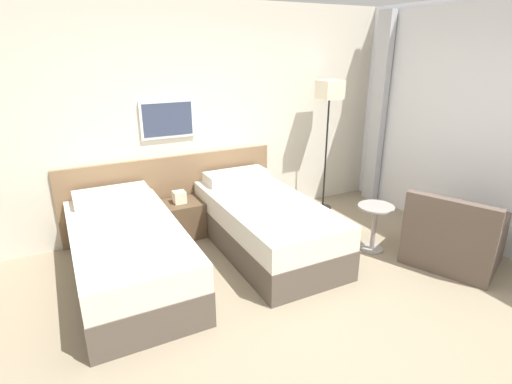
{
  "coord_description": "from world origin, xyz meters",
  "views": [
    {
      "loc": [
        -1.75,
        -2.34,
        2.18
      ],
      "look_at": [
        0.06,
        1.18,
        0.73
      ],
      "focal_mm": 28.0,
      "sensor_mm": 36.0,
      "label": 1
    }
  ],
  "objects_px": {
    "bed_near_door": "(128,254)",
    "nightstand": "(181,219)",
    "floor_lamp": "(329,99)",
    "bed_near_window": "(265,224)",
    "side_table": "(375,220)",
    "armchair": "(453,240)"
  },
  "relations": [
    {
      "from": "bed_near_door",
      "to": "nightstand",
      "type": "distance_m",
      "value": 1.06
    },
    {
      "from": "bed_near_door",
      "to": "floor_lamp",
      "type": "xyz_separation_m",
      "value": [
        2.82,
        0.68,
        1.24
      ]
    },
    {
      "from": "bed_near_window",
      "to": "side_table",
      "type": "xyz_separation_m",
      "value": [
        1.07,
        -0.59,
        0.07
      ]
    },
    {
      "from": "bed_near_door",
      "to": "bed_near_window",
      "type": "distance_m",
      "value": 1.5
    },
    {
      "from": "floor_lamp",
      "to": "armchair",
      "type": "xyz_separation_m",
      "value": [
        0.29,
        -1.88,
        -1.28
      ]
    },
    {
      "from": "bed_near_door",
      "to": "armchair",
      "type": "xyz_separation_m",
      "value": [
        3.1,
        -1.19,
        -0.04
      ]
    },
    {
      "from": "floor_lamp",
      "to": "bed_near_window",
      "type": "bearing_deg",
      "value": -152.57
    },
    {
      "from": "bed_near_door",
      "to": "side_table",
      "type": "distance_m",
      "value": 2.64
    },
    {
      "from": "nightstand",
      "to": "armchair",
      "type": "distance_m",
      "value": 3.05
    },
    {
      "from": "bed_near_window",
      "to": "bed_near_door",
      "type": "bearing_deg",
      "value": 180.0
    },
    {
      "from": "bed_near_window",
      "to": "side_table",
      "type": "bearing_deg",
      "value": -28.89
    },
    {
      "from": "bed_near_door",
      "to": "armchair",
      "type": "relative_size",
      "value": 1.83
    },
    {
      "from": "bed_near_door",
      "to": "side_table",
      "type": "xyz_separation_m",
      "value": [
        2.57,
        -0.59,
        0.07
      ]
    },
    {
      "from": "bed_near_door",
      "to": "nightstand",
      "type": "bearing_deg",
      "value": 44.81
    },
    {
      "from": "nightstand",
      "to": "floor_lamp",
      "type": "relative_size",
      "value": 0.32
    },
    {
      "from": "bed_near_door",
      "to": "bed_near_window",
      "type": "relative_size",
      "value": 1.0
    },
    {
      "from": "bed_near_window",
      "to": "armchair",
      "type": "distance_m",
      "value": 2.0
    },
    {
      "from": "floor_lamp",
      "to": "side_table",
      "type": "height_order",
      "value": "floor_lamp"
    },
    {
      "from": "bed_near_window",
      "to": "floor_lamp",
      "type": "height_order",
      "value": "floor_lamp"
    },
    {
      "from": "bed_near_window",
      "to": "nightstand",
      "type": "distance_m",
      "value": 1.06
    },
    {
      "from": "bed_near_window",
      "to": "floor_lamp",
      "type": "xyz_separation_m",
      "value": [
        1.32,
        0.68,
        1.24
      ]
    },
    {
      "from": "bed_near_door",
      "to": "bed_near_window",
      "type": "height_order",
      "value": "same"
    }
  ]
}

